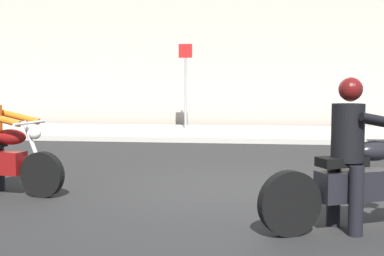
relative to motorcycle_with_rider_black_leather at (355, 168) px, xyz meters
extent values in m
plane|color=black|center=(-1.22, 2.00, -0.66)|extent=(80.00, 80.00, 0.00)
cube|color=#A8A399|center=(-1.22, 10.00, -0.59)|extent=(40.00, 4.40, 0.14)
cylinder|color=black|center=(-3.98, 1.05, -0.34)|extent=(0.64, 0.22, 0.63)
cylinder|color=silver|center=(-4.09, 1.07, 0.01)|extent=(0.36, 0.11, 0.77)
ellipsoid|color=maroon|center=(-4.46, 1.13, 0.16)|extent=(0.51, 0.31, 0.22)
cylinder|color=silver|center=(-4.15, 1.08, 0.37)|extent=(0.15, 0.70, 0.04)
sphere|color=silver|center=(-4.07, 1.07, 0.23)|extent=(0.17, 0.17, 0.17)
cylinder|color=orange|center=(-4.44, 1.35, 0.43)|extent=(0.68, 0.20, 0.22)
cylinder|color=black|center=(-0.71, -0.33, -0.32)|extent=(0.67, 0.40, 0.68)
cube|color=black|center=(0.01, 0.00, -0.18)|extent=(0.91, 0.62, 0.32)
ellipsoid|color=black|center=(0.21, 0.10, 0.18)|extent=(0.54, 0.42, 0.22)
cube|color=black|center=(-0.15, -0.07, 0.08)|extent=(0.57, 0.44, 0.10)
cylinder|color=silver|center=(-0.33, 0.02, -0.30)|extent=(0.66, 0.36, 0.07)
cylinder|color=black|center=(-0.03, -0.24, -0.30)|extent=(0.20, 0.20, 0.72)
cylinder|color=black|center=(-0.20, 0.13, -0.30)|extent=(0.20, 0.20, 0.72)
cylinder|color=black|center=(-0.10, -0.05, 0.39)|extent=(0.45, 0.45, 0.61)
cylinder|color=black|center=(0.14, 0.31, 0.50)|extent=(0.71, 0.40, 0.22)
sphere|color=tan|center=(-0.08, -0.04, 0.81)|extent=(0.20, 0.20, 0.20)
sphere|color=#510F0F|center=(-0.08, -0.04, 0.84)|extent=(0.25, 0.25, 0.25)
cylinder|color=gray|center=(-3.32, 10.57, 0.86)|extent=(0.08, 0.08, 2.76)
cube|color=red|center=(-3.32, 10.54, 1.99)|extent=(0.44, 0.03, 0.44)
camera|label=1|loc=(-1.06, -5.41, 0.88)|focal=46.54mm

